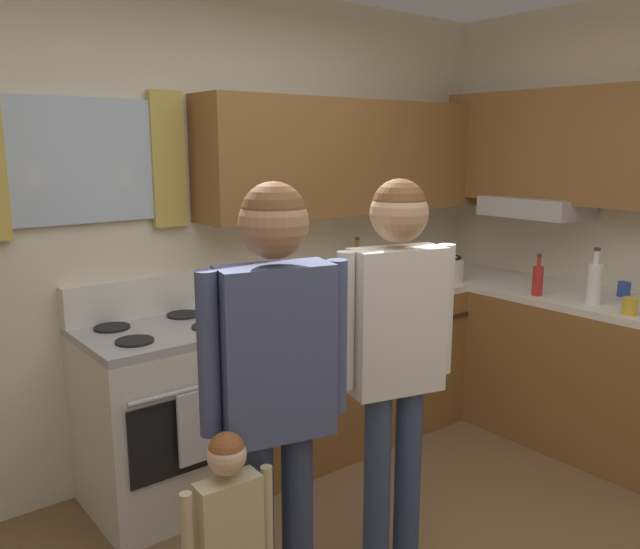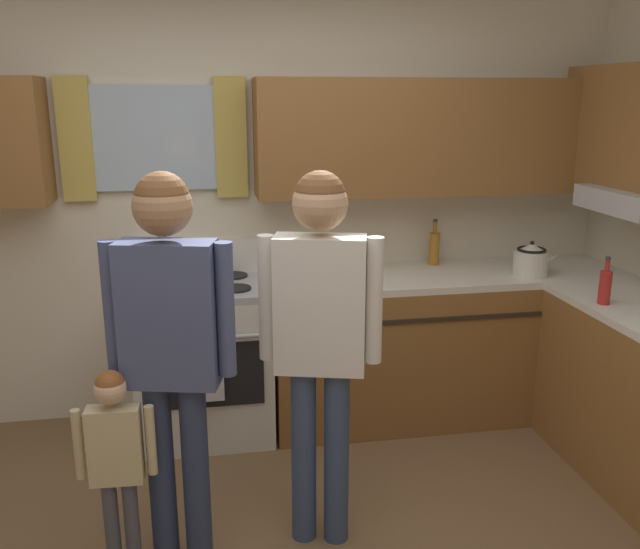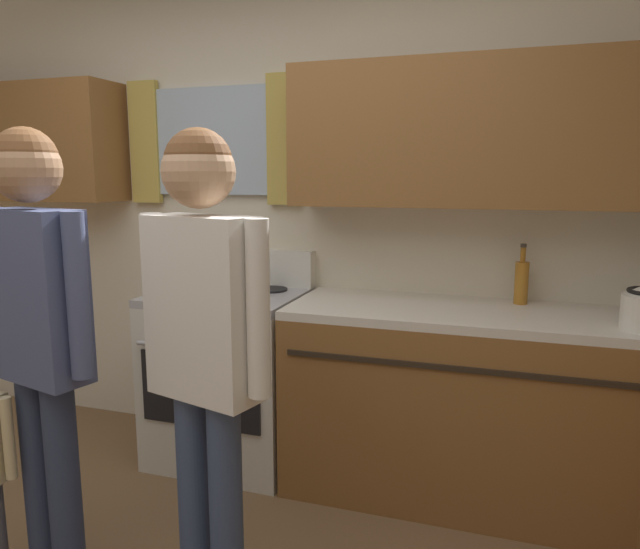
{
  "view_description": "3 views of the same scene",
  "coord_description": "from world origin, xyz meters",
  "px_view_note": "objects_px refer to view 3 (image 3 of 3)",
  "views": [
    {
      "loc": [
        -1.47,
        -1.25,
        1.77
      ],
      "look_at": [
        0.07,
        0.69,
        1.26
      ],
      "focal_mm": 36.01,
      "sensor_mm": 36.0,
      "label": 1
    },
    {
      "loc": [
        -0.2,
        -2.12,
        1.92
      ],
      "look_at": [
        0.32,
        0.82,
        1.12
      ],
      "focal_mm": 37.5,
      "sensor_mm": 36.0,
      "label": 2
    },
    {
      "loc": [
        1.15,
        -1.13,
        1.5
      ],
      "look_at": [
        0.54,
        0.74,
        1.17
      ],
      "focal_mm": 32.83,
      "sensor_mm": 36.0,
      "label": 3
    }
  ],
  "objects_px": {
    "adult_in_plaid": "(204,327)",
    "stove_oven": "(230,373)",
    "bottle_oil_amber": "(521,281)",
    "adult_holding_child": "(38,314)"
  },
  "relations": [
    {
      "from": "adult_holding_child",
      "to": "adult_in_plaid",
      "type": "distance_m",
      "value": 0.6
    },
    {
      "from": "adult_in_plaid",
      "to": "stove_oven",
      "type": "bearing_deg",
      "value": 113.71
    },
    {
      "from": "stove_oven",
      "to": "adult_in_plaid",
      "type": "distance_m",
      "value": 1.33
    },
    {
      "from": "stove_oven",
      "to": "bottle_oil_amber",
      "type": "distance_m",
      "value": 1.55
    },
    {
      "from": "bottle_oil_amber",
      "to": "adult_holding_child",
      "type": "distance_m",
      "value": 2.06
    },
    {
      "from": "stove_oven",
      "to": "adult_in_plaid",
      "type": "bearing_deg",
      "value": -66.29
    },
    {
      "from": "bottle_oil_amber",
      "to": "adult_holding_child",
      "type": "bearing_deg",
      "value": -139.02
    },
    {
      "from": "bottle_oil_amber",
      "to": "stove_oven",
      "type": "bearing_deg",
      "value": -172.06
    },
    {
      "from": "bottle_oil_amber",
      "to": "adult_holding_child",
      "type": "xyz_separation_m",
      "value": [
        -1.55,
        -1.35,
        0.03
      ]
    },
    {
      "from": "stove_oven",
      "to": "bottle_oil_amber",
      "type": "relative_size",
      "value": 3.85
    }
  ]
}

